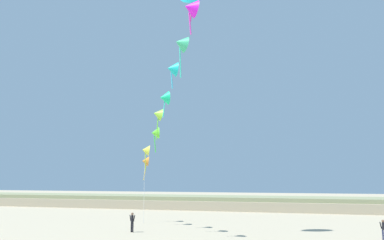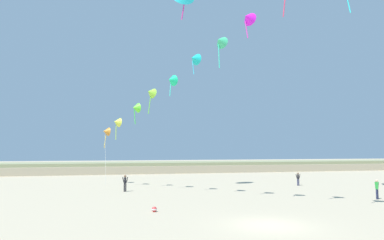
% 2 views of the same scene
% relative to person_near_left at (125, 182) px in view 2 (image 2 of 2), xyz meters
% --- Properties ---
extents(ground_plane, '(240.00, 240.00, 0.00)m').
position_rel_person_near_left_xyz_m(ground_plane, '(7.41, -17.74, -0.98)').
color(ground_plane, tan).
extents(dune_ridge, '(120.00, 10.42, 1.92)m').
position_rel_person_near_left_xyz_m(dune_ridge, '(7.41, 29.50, -0.02)').
color(dune_ridge, tan).
rests_on(dune_ridge, ground).
extents(person_near_left, '(0.60, 0.23, 1.69)m').
position_rel_person_near_left_xyz_m(person_near_left, '(0.00, 0.00, 0.00)').
color(person_near_left, black).
rests_on(person_near_left, ground).
extents(person_near_right, '(0.59, 0.27, 1.71)m').
position_rel_person_near_left_xyz_m(person_near_right, '(21.12, -10.47, 0.01)').
color(person_near_right, '#282D4C').
rests_on(person_near_right, ground).
extents(person_mid_center, '(0.54, 0.25, 1.55)m').
position_rel_person_near_left_xyz_m(person_mid_center, '(20.40, 1.25, -0.08)').
color(person_mid_center, '#282D4C').
rests_on(person_mid_center, ground).
extents(kite_banner_string, '(19.13, 31.65, 19.83)m').
position_rel_person_near_left_xyz_m(kite_banner_string, '(6.64, -7.45, 12.04)').
color(kite_banner_string, orange).
extents(beach_ball, '(0.36, 0.36, 0.36)m').
position_rel_person_near_left_xyz_m(beach_ball, '(1.55, -12.05, -0.80)').
color(beach_ball, red).
rests_on(beach_ball, ground).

